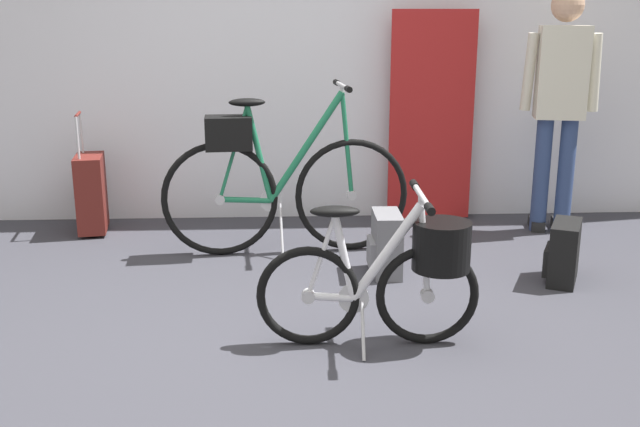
# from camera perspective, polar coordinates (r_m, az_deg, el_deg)

# --- Properties ---
(ground_plane) EXTENTS (7.38, 7.38, 0.00)m
(ground_plane) POSITION_cam_1_polar(r_m,az_deg,el_deg) (3.36, -2.08, -10.55)
(ground_plane) COLOR #38383F
(floor_banner_stand) EXTENTS (0.60, 0.36, 1.50)m
(floor_banner_stand) POSITION_cam_1_polar(r_m,az_deg,el_deg) (5.31, 8.63, 6.42)
(floor_banner_stand) COLOR #B7B7BC
(floor_banner_stand) RESTS_ON ground_plane
(folding_bike_foreground) EXTENTS (1.01, 0.53, 0.72)m
(folding_bike_foreground) POSITION_cam_1_polar(r_m,az_deg,el_deg) (3.30, 6.01, -4.40)
(folding_bike_foreground) COLOR black
(folding_bike_foreground) RESTS_ON ground_plane
(display_bike_left) EXTENTS (1.54, 0.53, 1.07)m
(display_bike_left) POSITION_cam_1_polar(r_m,az_deg,el_deg) (4.55, -3.48, 2.60)
(display_bike_left) COLOR black
(display_bike_left) RESTS_ON ground_plane
(visitor_near_wall) EXTENTS (0.53, 0.32, 1.63)m
(visitor_near_wall) POSITION_cam_1_polar(r_m,az_deg,el_deg) (5.20, 18.17, 8.59)
(visitor_near_wall) COLOR navy
(visitor_near_wall) RESTS_ON ground_plane
(rolling_suitcase) EXTENTS (0.23, 0.38, 0.83)m
(rolling_suitcase) POSITION_cam_1_polar(r_m,az_deg,el_deg) (5.26, -17.38, 1.57)
(rolling_suitcase) COLOR maroon
(rolling_suitcase) RESTS_ON ground_plane
(backpack_on_floor) EXTENTS (0.19, 0.32, 0.37)m
(backpack_on_floor) POSITION_cam_1_polar(r_m,az_deg,el_deg) (4.25, 5.15, -2.39)
(backpack_on_floor) COLOR slate
(backpack_on_floor) RESTS_ON ground_plane
(handbag_on_floor) EXTENTS (0.28, 0.36, 0.34)m
(handbag_on_floor) POSITION_cam_1_polar(r_m,az_deg,el_deg) (4.34, 18.42, -2.91)
(handbag_on_floor) COLOR black
(handbag_on_floor) RESTS_ON ground_plane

